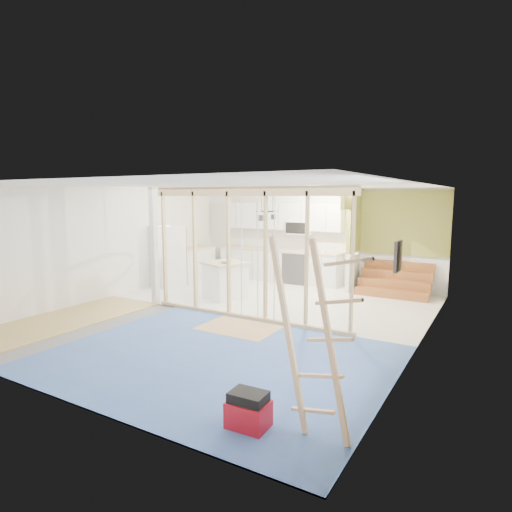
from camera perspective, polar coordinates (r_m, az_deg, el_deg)
The scene contains 17 objects.
room at distance 8.41m, azimuth -3.01°, elevation 0.40°, with size 7.01×8.01×2.61m.
floor_overlays at distance 8.69m, azimuth -2.32°, elevation -8.04°, with size 7.00×8.00×0.03m.
stud_frame at distance 8.50m, azimuth -4.25°, elevation 2.35°, with size 4.66×0.14×2.60m.
base_cabinets at distance 12.20m, azimuth -0.62°, elevation -1.17°, with size 4.45×2.24×0.93m.
upper_cabinets at distance 12.08m, azimuth 3.63°, elevation 5.18°, with size 3.60×0.41×0.85m.
green_partition at distance 11.02m, azimuth 16.72°, elevation 0.01°, with size 2.25×1.51×2.60m.
pot_rack at distance 10.13m, azimuth 1.42°, elevation 5.65°, with size 0.52×0.52×0.72m.
sheathing_panel at distance 5.20m, azimuth 17.39°, elevation -4.68°, with size 0.02×4.00×2.60m, color tan.
electrical_panel at distance 5.73m, azimuth 18.41°, elevation -0.03°, with size 0.04×0.30×0.40m, color #3B3B40.
ceiling_light at distance 10.46m, azimuth 12.74°, elevation 8.51°, with size 0.32×0.32×0.08m, color #FFEABF.
fridge at distance 11.58m, azimuth -11.67°, elevation -0.07°, with size 0.78×0.75×1.64m.
island at distance 10.14m, azimuth -4.15°, elevation -3.25°, with size 1.17×1.17×0.88m.
bowl at distance 9.88m, azimuth -4.04°, elevation -0.77°, with size 0.27×0.27×0.07m, color beige.
soap_bottle_a at distance 12.56m, azimuth -1.97°, elevation 1.98°, with size 0.13×0.13×0.33m, color silver.
soap_bottle_b at distance 11.43m, azimuth 9.06°, elevation 0.92°, with size 0.08×0.09×0.18m, color white.
toolbox at distance 4.73m, azimuth -1.02°, elevation -19.98°, with size 0.43×0.33×0.40m.
ladder at distance 4.30m, azimuth 7.75°, elevation -10.90°, with size 1.08×0.08×2.00m.
Camera 1 is at (4.59, -6.96, 2.41)m, focal length 30.00 mm.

